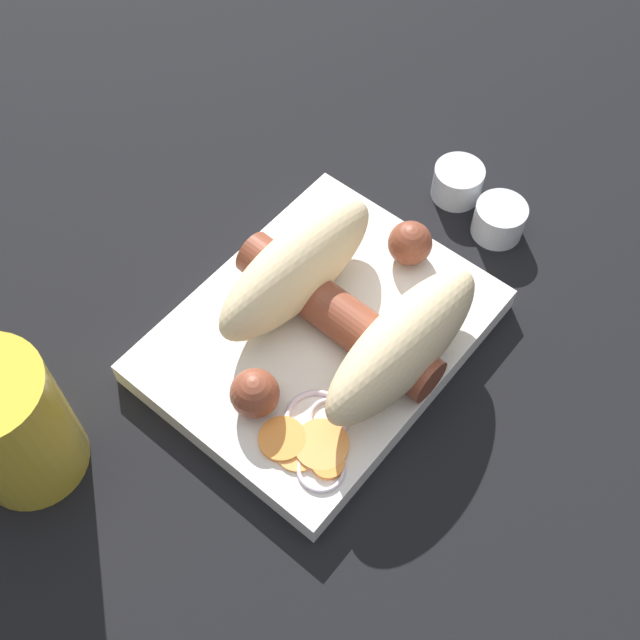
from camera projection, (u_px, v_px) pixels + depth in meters
ground_plane at (320, 343)px, 0.58m from camera, size 3.00×3.00×0.00m
food_tray at (320, 335)px, 0.57m from camera, size 0.23×0.18×0.02m
bread_roll at (349, 305)px, 0.54m from camera, size 0.15×0.14×0.06m
sausage at (337, 314)px, 0.55m from camera, size 0.20×0.16×0.03m
pickled_veggies at (313, 439)px, 0.52m from camera, size 0.07×0.07×0.00m
condiment_cup_near at (499, 221)px, 0.63m from camera, size 0.04×0.04×0.03m
condiment_cup_far at (457, 184)px, 0.65m from camera, size 0.04×0.04×0.03m
drink_glass at (10, 426)px, 0.49m from camera, size 0.07×0.07×0.10m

